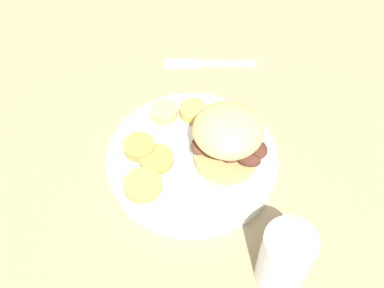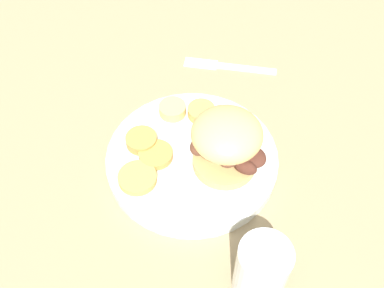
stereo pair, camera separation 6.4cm
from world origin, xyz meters
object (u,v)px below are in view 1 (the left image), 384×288
Objects in this scene: dinner_plate at (192,158)px; fork at (209,63)px; drinking_glass at (285,258)px; sandwich at (229,137)px.

dinner_plate is 0.22m from fork.
dinner_plate is 2.64× the size of drinking_glass.
dinner_plate is at bearing 10.39° from sandwich.
drinking_glass is (-0.21, 0.34, 0.05)m from fork.
sandwich is 1.16× the size of drinking_glass.
fork is at bearing -63.83° from sandwich.
dinner_plate reaches higher than fork.
drinking_glass is at bearing 122.62° from fork.
drinking_glass reaches higher than dinner_plate.
dinner_plate is 1.57× the size of fork.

